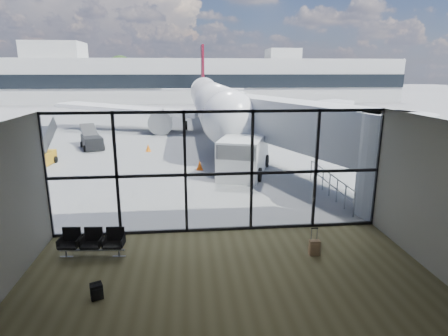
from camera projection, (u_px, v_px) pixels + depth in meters
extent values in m
plane|color=slate|center=(194.00, 114.00, 52.56)|extent=(220.00, 220.00, 0.00)
cube|color=brown|center=(232.00, 290.00, 10.19)|extent=(12.00, 8.00, 0.01)
cube|color=silver|center=(233.00, 126.00, 9.06)|extent=(12.00, 8.00, 0.02)
cube|color=#ADACA8|center=(264.00, 308.00, 5.77)|extent=(12.00, 0.02, 4.50)
cube|color=white|center=(219.00, 173.00, 13.47)|extent=(12.00, 0.04, 4.50)
cube|color=black|center=(219.00, 229.00, 14.02)|extent=(12.00, 0.12, 0.10)
cube|color=black|center=(219.00, 174.00, 13.49)|extent=(12.00, 0.12, 0.10)
cube|color=black|center=(219.00, 112.00, 12.92)|extent=(12.00, 0.12, 0.10)
cube|color=black|center=(46.00, 177.00, 12.89)|extent=(0.10, 0.12, 4.50)
cube|color=black|center=(117.00, 175.00, 13.13)|extent=(0.10, 0.12, 4.50)
cube|color=black|center=(185.00, 173.00, 13.36)|extent=(0.10, 0.12, 4.50)
cube|color=black|center=(252.00, 172.00, 13.59)|extent=(0.10, 0.12, 4.50)
cube|color=black|center=(316.00, 170.00, 13.82)|extent=(0.10, 0.12, 4.50)
cube|color=black|center=(378.00, 168.00, 14.05)|extent=(0.10, 0.12, 4.50)
cylinder|color=#A4A6A9|center=(393.00, 165.00, 15.17)|extent=(2.80, 2.80, 4.20)
cube|color=#A4A6A9|center=(286.00, 121.00, 21.43)|extent=(7.45, 14.81, 2.40)
cube|color=#A4A6A9|center=(227.00, 110.00, 27.91)|extent=(2.60, 2.20, 2.60)
cylinder|color=gray|center=(216.00, 138.00, 28.36)|extent=(0.20, 0.20, 1.80)
cylinder|color=gray|center=(237.00, 137.00, 28.52)|extent=(0.20, 0.20, 1.80)
cylinder|color=black|center=(227.00, 146.00, 28.61)|extent=(1.80, 0.56, 0.56)
cylinder|color=gray|center=(354.00, 204.00, 15.21)|extent=(0.06, 0.06, 1.10)
cylinder|color=gray|center=(345.00, 197.00, 16.08)|extent=(0.06, 0.06, 1.10)
cylinder|color=gray|center=(337.00, 190.00, 16.95)|extent=(0.06, 0.06, 1.10)
cylinder|color=gray|center=(330.00, 185.00, 17.81)|extent=(0.06, 0.06, 1.10)
cylinder|color=gray|center=(323.00, 179.00, 18.68)|extent=(0.06, 0.06, 1.10)
cylinder|color=gray|center=(317.00, 175.00, 19.55)|extent=(0.06, 0.06, 1.10)
cylinder|color=gray|center=(311.00, 170.00, 20.41)|extent=(0.06, 0.06, 1.10)
cylinder|color=gray|center=(330.00, 174.00, 17.68)|extent=(0.06, 5.40, 0.06)
cylinder|color=gray|center=(330.00, 184.00, 17.80)|extent=(0.06, 5.40, 0.06)
cube|color=#B9BAB5|center=(191.00, 81.00, 72.74)|extent=(80.00, 12.00, 8.00)
cube|color=black|center=(192.00, 81.00, 66.87)|extent=(80.00, 0.20, 2.40)
cube|color=#B9BAB5|center=(55.00, 50.00, 68.94)|extent=(10.00, 8.00, 3.00)
cube|color=#B9BAB5|center=(283.00, 54.00, 73.22)|extent=(6.00, 6.00, 2.00)
cylinder|color=#382619|center=(6.00, 92.00, 79.22)|extent=(0.50, 0.50, 3.06)
sphere|color=black|center=(4.00, 74.00, 78.28)|extent=(5.61, 5.61, 5.61)
cylinder|color=#382619|center=(36.00, 91.00, 79.76)|extent=(0.50, 0.50, 3.42)
sphere|color=black|center=(33.00, 71.00, 78.70)|extent=(6.27, 6.27, 6.27)
cylinder|color=#382619|center=(65.00, 92.00, 80.43)|extent=(0.50, 0.50, 2.70)
sphere|color=black|center=(63.00, 77.00, 79.60)|extent=(4.95, 4.95, 4.95)
cylinder|color=#382619|center=(94.00, 91.00, 80.96)|extent=(0.50, 0.50, 3.06)
sphere|color=black|center=(92.00, 74.00, 80.02)|extent=(5.61, 5.61, 5.61)
cylinder|color=#382619|center=(122.00, 90.00, 81.50)|extent=(0.50, 0.50, 3.42)
sphere|color=black|center=(120.00, 71.00, 80.44)|extent=(6.27, 6.27, 6.27)
cube|color=gray|center=(92.00, 250.00, 11.99)|extent=(2.07, 0.25, 0.04)
cube|color=black|center=(70.00, 245.00, 11.93)|extent=(0.63, 0.59, 0.08)
cube|color=black|center=(72.00, 235.00, 12.12)|extent=(0.59, 0.11, 0.52)
cube|color=black|center=(92.00, 245.00, 11.94)|extent=(0.63, 0.59, 0.08)
cube|color=black|center=(94.00, 234.00, 12.14)|extent=(0.59, 0.11, 0.52)
cube|color=black|center=(114.00, 245.00, 11.95)|extent=(0.63, 0.59, 0.08)
cube|color=black|center=(116.00, 234.00, 12.15)|extent=(0.59, 0.11, 0.52)
cylinder|color=gray|center=(66.00, 254.00, 12.00)|extent=(0.06, 0.06, 0.23)
cylinder|color=gray|center=(119.00, 253.00, 12.03)|extent=(0.06, 0.06, 0.23)
cube|color=black|center=(97.00, 292.00, 9.76)|extent=(0.36, 0.30, 0.42)
cube|color=black|center=(98.00, 294.00, 9.66)|extent=(0.25, 0.15, 0.29)
cylinder|color=black|center=(95.00, 283.00, 9.79)|extent=(0.29, 0.18, 0.08)
cube|color=#8F7050|center=(314.00, 248.00, 12.07)|extent=(0.34, 0.22, 0.50)
cube|color=#8F7050|center=(315.00, 249.00, 11.97)|extent=(0.28, 0.05, 0.37)
cylinder|color=gray|center=(311.00, 234.00, 12.05)|extent=(0.02, 0.02, 0.42)
cylinder|color=gray|center=(317.00, 234.00, 12.06)|extent=(0.02, 0.02, 0.42)
cube|color=black|center=(315.00, 228.00, 12.00)|extent=(0.22, 0.03, 0.02)
cylinder|color=black|center=(310.00, 253.00, 12.22)|extent=(0.03, 0.06, 0.06)
cylinder|color=black|center=(316.00, 253.00, 12.23)|extent=(0.03, 0.06, 0.06)
cylinder|color=silver|center=(212.00, 101.00, 37.32)|extent=(3.83, 29.11, 3.59)
sphere|color=silver|center=(230.00, 119.00, 23.33)|extent=(3.59, 3.59, 3.59)
cone|color=silver|center=(203.00, 90.00, 53.57)|extent=(3.64, 5.85, 3.59)
cube|color=black|center=(229.00, 110.00, 23.76)|extent=(2.14, 1.18, 0.48)
cube|color=silver|center=(130.00, 109.00, 37.59)|extent=(14.86, 7.52, 1.15)
cylinder|color=black|center=(161.00, 121.00, 36.31)|extent=(2.06, 3.31, 2.04)
cube|color=silver|center=(181.00, 89.00, 52.75)|extent=(5.57, 2.77, 0.17)
cube|color=silver|center=(289.00, 107.00, 39.32)|extent=(14.84, 7.74, 1.15)
cylinder|color=black|center=(263.00, 119.00, 37.36)|extent=(2.06, 3.31, 2.04)
cube|color=silver|center=(225.00, 89.00, 53.40)|extent=(5.58, 2.86, 0.17)
cube|color=maroon|center=(203.00, 67.00, 52.76)|extent=(0.32, 3.69, 5.82)
cylinder|color=gray|center=(226.00, 148.00, 25.75)|extent=(0.19, 0.19, 1.36)
cylinder|color=black|center=(226.00, 152.00, 25.84)|extent=(0.25, 0.68, 0.68)
cylinder|color=black|center=(185.00, 125.00, 38.12)|extent=(0.44, 0.93, 0.93)
cylinder|color=black|center=(238.00, 124.00, 38.69)|extent=(0.44, 0.93, 0.93)
cube|color=silver|center=(244.00, 154.00, 21.77)|extent=(3.73, 5.51, 2.20)
cube|color=black|center=(238.00, 151.00, 19.85)|extent=(2.41, 1.93, 0.77)
cylinder|color=black|center=(219.00, 172.00, 20.63)|extent=(0.51, 0.82, 0.77)
cylinder|color=black|center=(259.00, 175.00, 20.15)|extent=(0.51, 0.82, 0.77)
cylinder|color=black|center=(232.00, 159.00, 23.75)|extent=(0.51, 0.82, 0.77)
cylinder|color=black|center=(266.00, 161.00, 23.26)|extent=(0.51, 0.82, 0.77)
cube|color=black|center=(92.00, 142.00, 28.66)|extent=(2.23, 3.08, 0.93)
cube|color=black|center=(89.00, 131.00, 29.45)|extent=(1.89, 2.57, 0.96)
cylinder|color=black|center=(85.00, 149.00, 27.64)|extent=(0.34, 0.50, 0.47)
cylinder|color=black|center=(103.00, 147.00, 28.22)|extent=(0.34, 0.50, 0.47)
cylinder|color=black|center=(82.00, 144.00, 29.25)|extent=(0.34, 0.50, 0.47)
cylinder|color=black|center=(99.00, 143.00, 29.82)|extent=(0.34, 0.50, 0.47)
cube|color=orange|center=(36.00, 160.00, 23.29)|extent=(1.76, 2.86, 0.79)
cube|color=gray|center=(39.00, 140.00, 23.77)|extent=(1.53, 2.32, 1.46)
cylinder|color=black|center=(15.00, 167.00, 22.37)|extent=(0.23, 0.45, 0.43)
cylinder|color=black|center=(42.00, 167.00, 22.42)|extent=(0.23, 0.45, 0.43)
cylinder|color=black|center=(31.00, 160.00, 24.28)|extent=(0.23, 0.45, 0.43)
cylinder|color=black|center=(55.00, 160.00, 24.32)|extent=(0.23, 0.45, 0.43)
cube|color=orange|center=(148.00, 151.00, 27.83)|extent=(0.40, 0.40, 0.03)
cone|color=orange|center=(148.00, 148.00, 27.76)|extent=(0.38, 0.38, 0.57)
cube|color=#FF610D|center=(200.00, 169.00, 22.67)|extent=(0.40, 0.40, 0.03)
cone|color=#FF610D|center=(200.00, 165.00, 22.60)|extent=(0.38, 0.38, 0.57)
cube|color=orange|center=(233.00, 151.00, 27.90)|extent=(0.46, 0.46, 0.03)
cone|color=orange|center=(233.00, 147.00, 27.82)|extent=(0.44, 0.44, 0.66)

